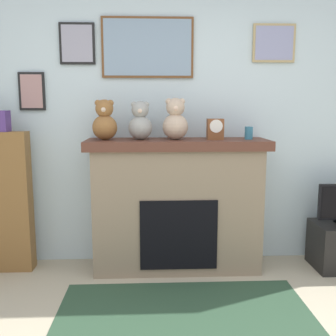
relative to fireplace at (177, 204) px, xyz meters
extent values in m
cube|color=silver|center=(-0.02, 0.29, 0.72)|extent=(5.20, 0.12, 2.60)
cube|color=brown|center=(-0.25, 0.21, 1.36)|extent=(0.81, 0.02, 0.52)
cube|color=#7E97AC|center=(-0.25, 0.20, 1.36)|extent=(0.77, 0.00, 0.48)
cube|color=black|center=(-0.86, 0.21, 1.39)|extent=(0.31, 0.02, 0.35)
cube|color=#9896A6|center=(-0.86, 0.20, 1.39)|extent=(0.27, 0.00, 0.31)
cube|color=black|center=(-1.27, 0.21, 0.98)|extent=(0.23, 0.02, 0.33)
cube|color=#AA7E7A|center=(-1.27, 0.20, 0.98)|extent=(0.19, 0.00, 0.29)
cube|color=tan|center=(0.87, 0.21, 1.41)|extent=(0.38, 0.02, 0.33)
cube|color=#8E92B6|center=(0.87, 0.20, 1.41)|extent=(0.34, 0.00, 0.29)
cube|color=#8A765D|center=(0.00, 0.00, -0.05)|extent=(1.44, 0.45, 1.08)
cube|color=#583023|center=(0.00, 0.00, 0.53)|extent=(1.56, 0.51, 0.08)
cube|color=black|center=(0.00, -0.23, -0.21)|extent=(0.65, 0.02, 0.59)
cube|color=brown|center=(-1.48, 0.03, 0.03)|extent=(0.41, 0.16, 1.23)
cube|color=#513479|center=(-1.46, 0.03, 0.73)|extent=(0.06, 0.13, 0.18)
cube|color=#2B4831|center=(0.00, -0.90, -0.58)|extent=(1.80, 1.16, 0.01)
cylinder|color=teal|center=(0.62, -0.02, 0.63)|extent=(0.07, 0.07, 0.11)
cube|color=brown|center=(0.32, -0.02, 0.66)|extent=(0.14, 0.10, 0.18)
cylinder|color=white|center=(0.32, -0.07, 0.69)|extent=(0.11, 0.01, 0.11)
sphere|color=#8F5E31|center=(-0.61, -0.02, 0.68)|extent=(0.21, 0.21, 0.21)
sphere|color=#8F5E31|center=(-0.61, -0.02, 0.84)|extent=(0.15, 0.15, 0.15)
sphere|color=#8F5E31|center=(-0.67, -0.02, 0.88)|extent=(0.05, 0.05, 0.05)
sphere|color=#8F5E31|center=(-0.56, -0.02, 0.88)|extent=(0.05, 0.05, 0.05)
sphere|color=beige|center=(-0.61, -0.08, 0.83)|extent=(0.05, 0.05, 0.05)
sphere|color=#979790|center=(-0.31, -0.02, 0.67)|extent=(0.20, 0.20, 0.20)
sphere|color=#979790|center=(-0.31, -0.02, 0.83)|extent=(0.15, 0.15, 0.15)
sphere|color=#979790|center=(-0.37, -0.02, 0.87)|extent=(0.05, 0.05, 0.05)
sphere|color=#979790|center=(-0.26, -0.02, 0.87)|extent=(0.05, 0.05, 0.05)
sphere|color=beige|center=(-0.31, -0.08, 0.82)|extent=(0.04, 0.04, 0.04)
sphere|color=tan|center=(-0.02, -0.02, 0.68)|extent=(0.22, 0.22, 0.22)
sphere|color=tan|center=(-0.02, -0.02, 0.85)|extent=(0.16, 0.16, 0.16)
sphere|color=tan|center=(-0.07, -0.02, 0.89)|extent=(0.06, 0.06, 0.06)
sphere|color=tan|center=(0.04, -0.02, 0.89)|extent=(0.06, 0.06, 0.06)
sphere|color=beige|center=(-0.02, -0.08, 0.84)|extent=(0.05, 0.05, 0.05)
camera|label=1|loc=(-0.23, -3.35, 0.86)|focal=41.81mm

